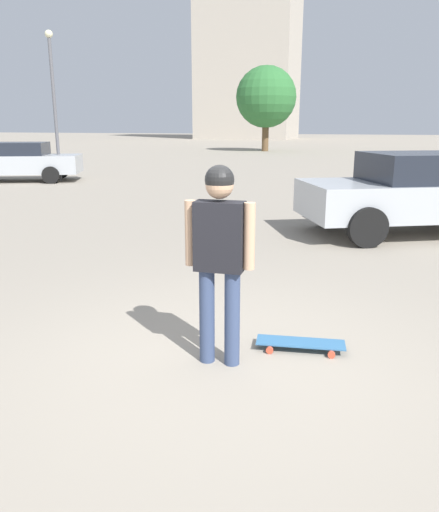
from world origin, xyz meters
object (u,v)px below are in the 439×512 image
object	(u,v)px
skateboard	(300,343)
car_parked_far	(15,161)
car_parked_near	(411,193)
person	(220,247)

from	to	relation	value
skateboard	car_parked_far	size ratio (longest dim) A/B	0.17
skateboard	car_parked_near	size ratio (longest dim) A/B	0.19
car_parked_near	car_parked_far	xyz separation A→B (m)	(5.37, 13.63, -0.06)
skateboard	person	bearing A→B (deg)	27.72
person	car_parked_far	size ratio (longest dim) A/B	0.35
person	car_parked_far	distance (m)	16.63
car_parked_far	car_parked_near	bearing A→B (deg)	134.66
car_parked_far	person	bearing A→B (deg)	111.39
skateboard	car_parked_near	distance (m)	6.02
skateboard	car_parked_near	xyz separation A→B (m)	(5.86, -1.18, 0.74)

